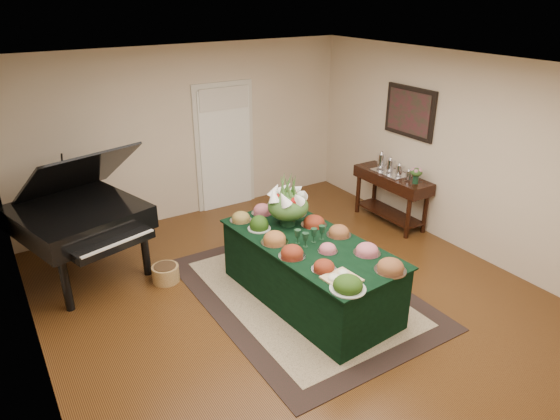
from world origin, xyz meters
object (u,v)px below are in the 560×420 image
floral_centerpiece (288,201)px  grand_piano (79,216)px  mahogany_sideboard (392,185)px  buffet_table (309,271)px

floral_centerpiece → grand_piano: bearing=145.4°
floral_centerpiece → mahogany_sideboard: (2.33, 0.60, -0.47)m
buffet_table → mahogany_sideboard: size_ratio=1.74×
buffet_table → grand_piano: bearing=136.4°
buffet_table → floral_centerpiece: size_ratio=4.49×
grand_piano → buffet_table: bearing=-43.6°
floral_centerpiece → grand_piano: grand_piano is taller
floral_centerpiece → mahogany_sideboard: size_ratio=0.39×
buffet_table → floral_centerpiece: bearing=85.8°
buffet_table → floral_centerpiece: (0.04, 0.52, 0.69)m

